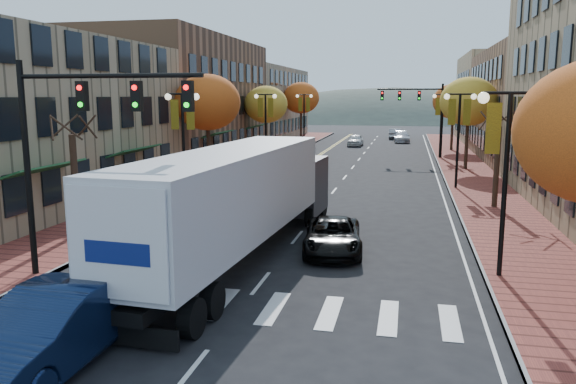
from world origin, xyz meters
The scene contains 28 objects.
ground centered at (0.00, 0.00, 0.00)m, with size 200.00×200.00×0.00m, color black.
sidewalk_left centered at (-9.00, 32.50, 0.07)m, with size 4.00×85.00×0.15m, color brown.
sidewalk_right centered at (9.00, 32.50, 0.07)m, with size 4.00×85.00×0.15m, color brown.
building_left_mid centered at (-17.00, 36.00, 5.50)m, with size 12.00×24.00×11.00m, color brown.
building_left_far centered at (-17.00, 61.00, 4.75)m, with size 12.00×26.00×9.50m, color #9E8966.
building_right_mid centered at (18.50, 42.00, 5.00)m, with size 15.00×24.00×10.00m, color brown.
building_right_far centered at (18.50, 64.00, 5.50)m, with size 15.00×20.00×11.00m, color #9E8966.
tree_left_a centered at (-9.00, 8.00, 2.25)m, with size 0.28×0.28×4.20m.
tree_left_b centered at (-9.00, 24.00, 5.45)m, with size 4.48×4.48×7.21m.
tree_left_c centered at (-9.00, 40.00, 5.05)m, with size 4.16×4.16×6.69m.
tree_left_d centered at (-9.00, 58.00, 5.60)m, with size 4.61×4.61×7.42m.
tree_right_b centered at (9.00, 18.00, 2.25)m, with size 0.28×0.28×4.20m.
tree_right_c centered at (9.00, 34.00, 5.45)m, with size 4.48×4.48×7.21m.
tree_right_d centered at (9.00, 50.00, 5.29)m, with size 4.35×4.35×7.00m.
lamp_left_b centered at (-7.50, 16.00, 4.29)m, with size 1.96×0.36×6.05m.
lamp_left_c centered at (-7.50, 34.00, 4.29)m, with size 1.96×0.36×6.05m.
lamp_left_d centered at (-7.50, 52.00, 4.29)m, with size 1.96×0.36×6.05m.
lamp_right_a centered at (7.50, 6.00, 4.29)m, with size 1.96×0.36×6.05m.
lamp_right_b centered at (7.50, 24.00, 4.29)m, with size 1.96×0.36×6.05m.
lamp_right_c centered at (7.50, 42.00, 4.29)m, with size 1.96×0.36×6.05m.
traffic_mast_near centered at (-5.48, 3.00, 4.92)m, with size 6.10×0.35×7.00m.
traffic_mast_far centered at (5.48, 42.00, 4.92)m, with size 6.10×0.34×7.00m.
semi_truck centered at (-1.23, 6.43, 2.41)m, with size 3.74×16.62×4.12m.
navy_sedan centered at (-3.02, -2.39, 0.89)m, with size 1.88×5.39×1.77m, color #0D1A37.
black_suv centered at (1.76, 8.07, 0.64)m, with size 2.13×4.62×1.28m, color black.
car_far_white centered at (-1.67, 54.05, 0.70)m, with size 1.64×4.09×1.39m, color silver.
car_far_silver centered at (3.61, 60.68, 0.70)m, with size 1.95×4.81×1.39m, color #BAB9C1.
car_far_oncoming centered at (2.58, 66.47, 0.69)m, with size 1.46×4.19×1.38m, color #95969C.
Camera 1 is at (4.45, -12.60, 5.92)m, focal length 35.00 mm.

